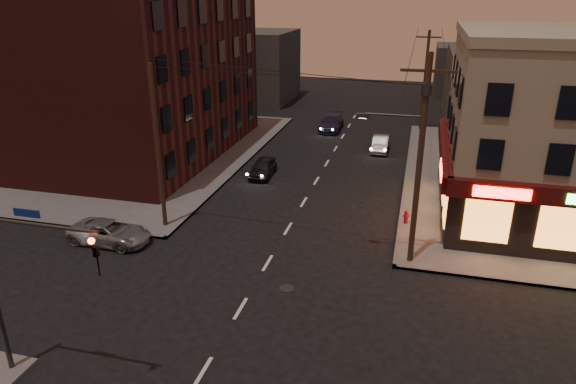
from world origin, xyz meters
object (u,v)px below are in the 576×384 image
(sedan_near, at_px, (263,167))
(sedan_far, at_px, (332,123))
(sedan_mid, at_px, (380,144))
(fire_hydrant, at_px, (406,216))
(suv_cross, at_px, (110,232))

(sedan_near, distance_m, sedan_far, 14.16)
(sedan_mid, relative_size, fire_hydrant, 4.72)
(sedan_near, bearing_deg, sedan_far, 77.25)
(suv_cross, relative_size, sedan_far, 0.93)
(sedan_near, distance_m, fire_hydrant, 11.96)
(suv_cross, height_order, sedan_mid, sedan_mid)
(sedan_near, bearing_deg, sedan_mid, 44.80)
(fire_hydrant, bearing_deg, suv_cross, -157.94)
(sedan_near, xyz_separation_m, sedan_far, (2.54, 13.93, 0.05))
(suv_cross, bearing_deg, sedan_mid, -29.29)
(suv_cross, relative_size, sedan_mid, 1.18)
(sedan_mid, distance_m, fire_hydrant, 14.49)
(suv_cross, bearing_deg, sedan_near, -19.39)
(sedan_near, xyz_separation_m, sedan_mid, (7.66, 8.27, -0.01))
(fire_hydrant, bearing_deg, sedan_far, 111.47)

